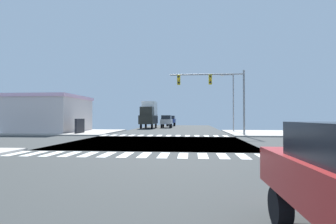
% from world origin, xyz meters
% --- Properties ---
extents(ground, '(90.00, 90.00, 0.05)m').
position_xyz_m(ground, '(0.00, 0.00, -0.03)').
color(ground, '#313434').
extents(sidewalk_corner_ne, '(12.00, 12.00, 0.14)m').
position_xyz_m(sidewalk_corner_ne, '(13.00, 12.00, 0.07)').
color(sidewalk_corner_ne, '#A09B91').
rests_on(sidewalk_corner_ne, ground).
extents(sidewalk_corner_nw, '(12.00, 12.00, 0.14)m').
position_xyz_m(sidewalk_corner_nw, '(-13.00, 12.00, 0.07)').
color(sidewalk_corner_nw, '#A19A90').
rests_on(sidewalk_corner_nw, ground).
extents(crosswalk_near, '(13.50, 2.00, 0.01)m').
position_xyz_m(crosswalk_near, '(-0.25, -7.30, 0.00)').
color(crosswalk_near, silver).
rests_on(crosswalk_near, ground).
extents(crosswalk_far, '(13.50, 2.00, 0.01)m').
position_xyz_m(crosswalk_far, '(-0.25, 7.30, 0.00)').
color(crosswalk_far, silver).
rests_on(crosswalk_far, ground).
extents(traffic_signal_mast, '(7.77, 0.55, 6.86)m').
position_xyz_m(traffic_signal_mast, '(5.13, 6.94, 5.11)').
color(traffic_signal_mast, gray).
rests_on(traffic_signal_mast, ground).
extents(street_lamp, '(1.78, 0.32, 7.70)m').
position_xyz_m(street_lamp, '(7.95, 14.61, 4.63)').
color(street_lamp, gray).
rests_on(street_lamp, ground).
extents(bank_building, '(17.54, 9.10, 4.78)m').
position_xyz_m(bank_building, '(-19.64, 12.23, 2.40)').
color(bank_building, beige).
rests_on(bank_building, ground).
extents(box_truck_nearside_1, '(2.40, 7.20, 4.85)m').
position_xyz_m(box_truck_nearside_1, '(-5.00, 26.55, 2.56)').
color(box_truck_nearside_1, black).
rests_on(box_truck_nearside_1, ground).
extents(suv_crossing_1, '(1.96, 4.60, 2.34)m').
position_xyz_m(suv_crossing_1, '(-2.00, 28.74, 1.39)').
color(suv_crossing_1, black).
rests_on(suv_crossing_1, ground).
extents(suv_trailing_3, '(1.96, 4.60, 2.34)m').
position_xyz_m(suv_trailing_3, '(-2.00, 39.76, 1.39)').
color(suv_trailing_3, black).
rests_on(suv_trailing_3, ground).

